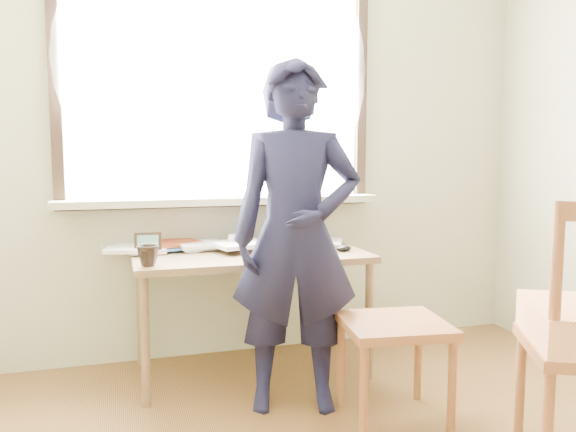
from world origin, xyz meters
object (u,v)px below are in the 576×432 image
object	(u,v)px
desk	(251,266)
laptop	(298,243)
mug_white	(238,242)
person	(296,237)
mug_dark	(148,256)
work_chair	(394,336)

from	to	relation	value
desk	laptop	bearing A→B (deg)	-8.45
desk	mug_white	xyz separation A→B (m)	(-0.04, 0.13, 0.11)
desk	mug_white	size ratio (longest dim) A/B	11.28
mug_white	person	size ratio (longest dim) A/B	0.07
mug_dark	laptop	bearing A→B (deg)	11.48
laptop	mug_white	bearing A→B (deg)	150.04
laptop	person	bearing A→B (deg)	-109.00
mug_white	work_chair	size ratio (longest dim) A/B	0.22
mug_white	work_chair	xyz separation A→B (m)	(0.53, -0.86, -0.32)
laptop	mug_dark	xyz separation A→B (m)	(-0.80, -0.16, -0.00)
person	mug_white	bearing A→B (deg)	118.52
mug_white	work_chair	world-z (taller)	mug_white
mug_white	mug_dark	xyz separation A→B (m)	(-0.51, -0.33, 0.01)
mug_dark	person	world-z (taller)	person
work_chair	mug_dark	bearing A→B (deg)	152.96
work_chair	desk	bearing A→B (deg)	123.53
work_chair	mug_white	bearing A→B (deg)	121.43
desk	work_chair	world-z (taller)	desk
mug_dark	person	xyz separation A→B (m)	(0.66, -0.26, 0.10)
laptop	work_chair	xyz separation A→B (m)	(0.23, -0.69, -0.33)
desk	work_chair	xyz separation A→B (m)	(0.48, -0.73, -0.21)
laptop	mug_white	world-z (taller)	laptop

